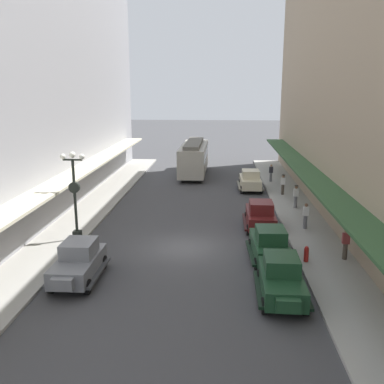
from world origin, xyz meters
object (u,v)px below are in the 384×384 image
Objects in this scene: pedestrian_2 at (346,244)px; pedestrian_4 at (283,184)px; parked_car_2 at (261,214)px; pedestrian_3 at (271,173)px; pedestrian_1 at (296,196)px; parked_car_3 at (250,180)px; pedestrian_0 at (306,216)px; fire_hydrant at (306,254)px; parked_car_4 at (78,261)px; parked_car_1 at (281,278)px; parked_car_0 at (270,244)px; streetcar at (194,157)px; lamp_post_with_clock at (75,192)px.

pedestrian_2 is 0.98× the size of pedestrian_4.
parked_car_2 is 2.60× the size of pedestrian_3.
pedestrian_1 is 9.19m from pedestrian_3.
parked_car_3 is at bearing 141.26° from pedestrian_4.
parked_car_3 is 2.61× the size of pedestrian_0.
fire_hydrant is at bearing -99.98° from pedestrian_0.
fire_hydrant is 14.45m from pedestrian_4.
fire_hydrant is 0.49× the size of pedestrian_1.
parked_car_4 is at bearing -117.16° from pedestrian_3.
parked_car_4 is 14.36m from pedestrian_0.
pedestrian_4 is (11.75, 16.98, 0.07)m from parked_car_4.
parked_car_1 is 2.56× the size of pedestrian_4.
parked_car_0 is at bearing -96.53° from pedestrian_3.
parked_car_4 reaches higher than pedestrian_1.
pedestrian_4 is at bearing -85.53° from pedestrian_3.
parked_car_4 reaches higher than pedestrian_2.
streetcar is 5.77× the size of pedestrian_1.
pedestrian_1 is at bearing -84.32° from pedestrian_4.
fire_hydrant is at bearing 13.15° from parked_car_4.
parked_car_3 is 3.27m from pedestrian_4.
fire_hydrant is (12.75, -2.60, -2.42)m from lamp_post_with_clock.
parked_car_0 is 1.01× the size of parked_car_4.
parked_car_0 is 1.89m from fire_hydrant.
streetcar is at bearing 154.88° from pedestrian_3.
pedestrian_1 is (8.30, -12.67, -0.89)m from streetcar.
streetcar reaches higher than fire_hydrant.
pedestrian_0 is (13.70, 2.82, -2.00)m from lamp_post_with_clock.
pedestrian_3 is at bearing 62.84° from parked_car_4.
parked_car_0 reaches higher than pedestrian_3.
pedestrian_1 reaches higher than pedestrian_0.
parked_car_2 reaches higher than pedestrian_0.
pedestrian_1 is at bearing 78.25° from parked_car_1.
streetcar is 5.87× the size of pedestrian_0.
pedestrian_3 is (0.37, 19.57, 0.43)m from fire_hydrant.
parked_car_0 is 5.32m from parked_car_2.
pedestrian_3 is (7.50, -3.52, -0.91)m from streetcar.
parked_car_4 is at bearing -133.12° from pedestrian_1.
fire_hydrant is (10.98, 2.56, -0.38)m from parked_car_4.
parked_car_3 is (0.01, 20.27, 0.00)m from parked_car_1.
lamp_post_with_clock reaches higher than parked_car_1.
lamp_post_with_clock is 16.09m from pedestrian_1.
pedestrian_0 is 5.00m from pedestrian_1.
pedestrian_2 is at bearing -84.80° from pedestrian_4.
streetcar is 5.87× the size of pedestrian_2.
parked_car_1 is 9.28m from parked_car_4.
pedestrian_0 is (2.72, -11.04, 0.05)m from parked_car_3.
pedestrian_4 is at bearing 86.92° from fire_hydrant.
pedestrian_2 is (3.88, -5.22, 0.05)m from parked_car_2.
parked_car_0 is at bearing 17.60° from parked_car_4.
parked_car_1 reaches higher than pedestrian_4.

